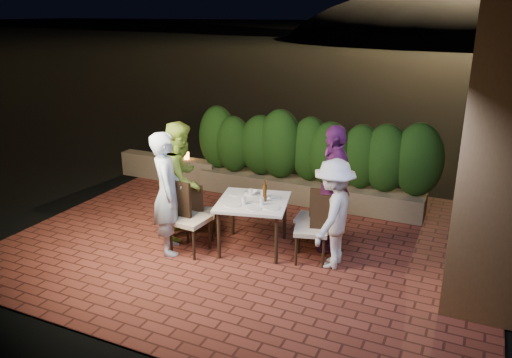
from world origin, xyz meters
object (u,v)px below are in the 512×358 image
Objects in this scene: parapet_lamp at (187,156)px; chair_left_front at (190,218)px; chair_left_back at (202,212)px; diner_purple at (334,188)px; diner_white at (333,214)px; dining_table at (253,225)px; diner_green at (181,179)px; beer_bottle at (265,191)px; chair_right_front at (311,228)px; bowl at (251,192)px; chair_right_back at (311,217)px; diner_blue at (167,193)px.

chair_left_front is at bearing -56.95° from parapet_lamp.
diner_purple is at bearing -10.99° from chair_left_back.
diner_white is at bearing -9.42° from diner_purple.
parapet_lamp is (-3.52, 1.62, -0.36)m from diner_purple.
parapet_lamp is (-1.61, 2.12, 0.15)m from chair_left_back.
chair_left_back is (-0.88, 0.03, 0.04)m from dining_table.
chair_left_front is 0.76m from diner_green.
beer_bottle is 2.24× the size of parapet_lamp.
diner_green is 2.50m from parapet_lamp.
diner_white is (2.41, -0.03, -0.14)m from diner_green.
chair_right_front is 0.70m from diner_purple.
chair_right_front is at bearing -32.50° from parapet_lamp.
diner_white is at bearing -11.10° from bowl.
diner_white reaches higher than chair_left_back.
chair_right_front is 0.51m from chair_right_back.
diner_white is (1.04, -0.08, -0.15)m from beer_bottle.
diner_white is (0.47, -0.49, 0.31)m from chair_right_back.
diner_blue is 0.62m from diner_green.
dining_table is at bearing -15.57° from chair_right_front.
diner_green reaches higher than dining_table.
diner_blue is at bearing -178.63° from diner_green.
beer_bottle is 1.66× the size of bowl.
parapet_lamp is (-1.42, 2.73, -0.32)m from diner_blue.
parapet_lamp is at bearing 140.90° from bowl.
chair_right_back is 0.50× the size of diner_green.
chair_right_back is (1.50, 0.95, -0.08)m from chair_left_front.
chair_left_back is at bearing -52.71° from parapet_lamp.
beer_bottle is 0.38m from bowl.
dining_table is 1.10× the size of chair_right_back.
beer_bottle reaches higher than chair_right_front.
diner_green is at bearing -15.68° from chair_right_front.
chair_right_front is (1.67, 0.47, -0.03)m from chair_left_front.
beer_bottle is 0.32× the size of chair_right_front.
diner_white is 0.59m from diner_purple.
dining_table is 1.26m from diner_white.
chair_right_back is at bearing 36.17° from beer_bottle.
diner_green is at bearing -59.21° from parapet_lamp.
dining_table is at bearing -40.77° from parapet_lamp.
chair_right_front is 0.55× the size of diner_green.
diner_purple is 13.28× the size of parapet_lamp.
diner_blue is at bearing -62.49° from parapet_lamp.
diner_blue reaches higher than beer_bottle.
diner_green reaches higher than chair_right_front.
diner_white is (1.34, -0.26, -0.01)m from bowl.
chair_right_back is 0.59× the size of diner_white.
dining_table is 0.87m from chair_right_back.
diner_blue reaches higher than diner_white.
diner_white is at bearing -111.01° from diner_blue.
bowl is 1.10m from chair_right_front.
diner_green is 0.97× the size of diner_purple.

